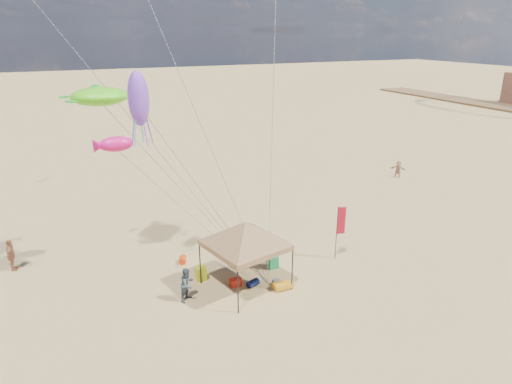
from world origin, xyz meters
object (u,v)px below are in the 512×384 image
chair_yellow (201,273)px  beach_cart (283,285)px  person_near_b (187,284)px  person_near_c (268,255)px  cooler_red (236,282)px  chair_green (273,262)px  person_near_a (243,245)px  person_far_c (398,169)px  feather_flag (340,224)px  canopy_tent (245,225)px  person_far_a (11,255)px  cooler_blue (263,253)px

chair_yellow → beach_cart: bearing=-37.3°
person_near_b → person_near_c: person_near_b is taller
chair_yellow → person_near_c: size_ratio=0.46×
cooler_red → person_near_c: 2.48m
chair_green → person_near_c: (-0.24, 0.04, 0.41)m
chair_green → chair_yellow: bearing=173.7°
person_near_a → person_near_b: size_ratio=1.05×
person_near_c → chair_yellow: bearing=-4.7°
person_near_a → person_far_c: bearing=-152.2°
cooler_red → person_near_c: person_near_c is taller
person_near_b → feather_flag: bearing=-34.2°
canopy_tent → person_near_a: size_ratio=3.66×
person_near_a → person_near_b: bearing=37.0°
canopy_tent → cooler_red: 3.17m
person_far_c → cooler_red: bearing=-99.8°
person_near_b → person_far_c: 24.15m
canopy_tent → person_near_c: canopy_tent is taller
cooler_red → person_far_c: size_ratio=0.37×
cooler_red → person_far_a: bearing=147.8°
cooler_red → beach_cart: (1.95, -1.25, 0.01)m
chair_yellow → person_far_c: bearing=23.8°
cooler_blue → person_near_b: size_ratio=0.33×
canopy_tent → chair_green: (2.04, 1.12, -2.97)m
person_near_b → cooler_red: bearing=-32.6°
feather_flag → beach_cart: feather_flag is taller
cooler_red → cooler_blue: size_ratio=1.00×
person_near_a → person_far_a: person_far_a is taller
cooler_blue → person_far_c: (16.69, 8.15, 0.55)m
beach_cart → person_near_b: person_near_b is taller
person_near_a → person_near_c: (0.83, -1.46, -0.10)m
person_near_b → canopy_tent: bearing=-38.3°
feather_flag → person_near_c: (-4.00, 0.62, -1.31)m
cooler_red → person_near_b: bearing=-175.2°
chair_green → person_near_b: bearing=-167.8°
cooler_blue → person_near_b: 5.61m
canopy_tent → feather_flag: canopy_tent is taller
person_far_a → person_far_c: 29.54m
chair_yellow → chair_green: bearing=-6.3°
cooler_blue → person_near_a: 1.33m
feather_flag → canopy_tent: bearing=-174.7°
beach_cart → person_near_a: 3.71m
cooler_blue → person_far_a: 13.25m
person_near_a → canopy_tent: bearing=73.3°
person_far_c → person_near_b: bearing=-102.2°
feather_flag → person_near_c: 4.25m
canopy_tent → chair_yellow: canopy_tent is taller
feather_flag → chair_yellow: 7.86m
cooler_blue → chair_green: chair_green is taller
chair_green → person_near_a: (-1.07, 1.49, 0.51)m
canopy_tent → person_near_b: (-2.92, 0.05, -2.50)m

